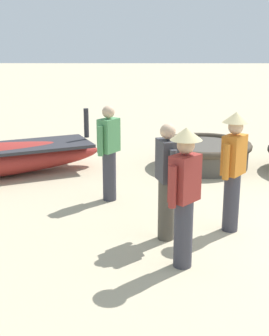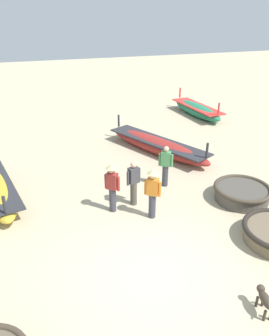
{
  "view_description": "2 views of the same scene",
  "coord_description": "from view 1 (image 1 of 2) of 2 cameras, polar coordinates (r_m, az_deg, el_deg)",
  "views": [
    {
      "loc": [
        -5.21,
        3.57,
        2.65
      ],
      "look_at": [
        0.67,
        3.63,
        0.96
      ],
      "focal_mm": 50.0,
      "sensor_mm": 36.0,
      "label": 1
    },
    {
      "loc": [
        -2.52,
        -5.7,
        5.91
      ],
      "look_at": [
        0.97,
        4.21,
        0.83
      ],
      "focal_mm": 35.0,
      "sensor_mm": 36.0,
      "label": 2
    }
  ],
  "objects": [
    {
      "name": "fisherman_hauling",
      "position": [
        7.56,
        -3.13,
        2.11
      ],
      "size": [
        0.46,
        0.37,
        1.57
      ],
      "color": "#383842",
      "rests_on": "ground"
    },
    {
      "name": "fisherman_standing_right",
      "position": [
        5.33,
        6.12,
        -2.59
      ],
      "size": [
        0.41,
        0.39,
        1.67
      ],
      "color": "#383842",
      "rests_on": "ground"
    },
    {
      "name": "coracle_upturned",
      "position": [
        9.77,
        8.45,
        1.84
      ],
      "size": [
        1.95,
        1.95,
        0.53
      ],
      "color": "#4C473F",
      "rests_on": "ground"
    },
    {
      "name": "fisherman_crouching",
      "position": [
        6.08,
        3.97,
        -1.37
      ],
      "size": [
        0.51,
        0.3,
        1.57
      ],
      "color": "#4C473D",
      "rests_on": "ground"
    },
    {
      "name": "fisherman_by_coracle",
      "position": [
        6.45,
        11.97,
        0.44
      ],
      "size": [
        0.44,
        0.38,
        1.67
      ],
      "color": "#383842",
      "rests_on": "ground"
    }
  ]
}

